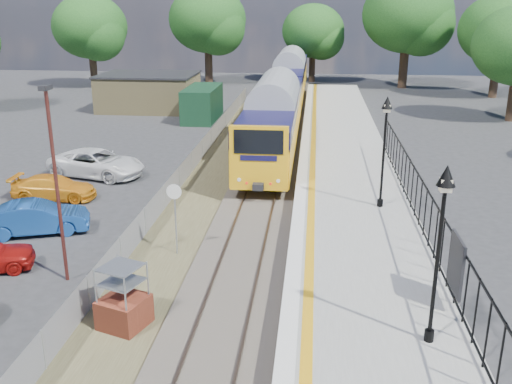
# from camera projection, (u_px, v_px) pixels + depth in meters

# --- Properties ---
(ground) EXTENTS (120.00, 120.00, 0.00)m
(ground) POSITION_uv_depth(u_px,v_px,m) (235.00, 287.00, 18.95)
(ground) COLOR #2D2D30
(ground) RESTS_ON ground
(track_bed) EXTENTS (5.90, 80.00, 0.29)m
(track_bed) POSITION_uv_depth(u_px,v_px,m) (252.00, 192.00, 28.10)
(track_bed) COLOR #473F38
(track_bed) RESTS_ON ground
(platform) EXTENTS (5.00, 70.00, 0.90)m
(platform) POSITION_uv_depth(u_px,v_px,m) (350.00, 200.00, 25.95)
(platform) COLOR gray
(platform) RESTS_ON ground
(platform_edge) EXTENTS (0.90, 70.00, 0.01)m
(platform_edge) POSITION_uv_depth(u_px,v_px,m) (305.00, 189.00, 26.01)
(platform_edge) COLOR silver
(platform_edge) RESTS_ON platform
(victorian_lamp_south) EXTENTS (0.44, 0.44, 4.60)m
(victorian_lamp_south) POSITION_uv_depth(u_px,v_px,m) (442.00, 214.00, 13.28)
(victorian_lamp_south) COLOR black
(victorian_lamp_south) RESTS_ON platform
(victorian_lamp_north) EXTENTS (0.44, 0.44, 4.60)m
(victorian_lamp_north) POSITION_uv_depth(u_px,v_px,m) (386.00, 126.00, 22.74)
(victorian_lamp_north) COLOR black
(victorian_lamp_north) RESTS_ON platform
(palisade_fence) EXTENTS (0.12, 26.00, 2.00)m
(palisade_fence) POSITION_uv_depth(u_px,v_px,m) (429.00, 219.00, 19.84)
(palisade_fence) COLOR black
(palisade_fence) RESTS_ON platform
(wire_fence) EXTENTS (0.06, 52.00, 1.20)m
(wire_fence) POSITION_uv_depth(u_px,v_px,m) (188.00, 167.00, 30.50)
(wire_fence) COLOR #999EA3
(wire_fence) RESTS_ON ground
(outbuilding) EXTENTS (10.80, 10.10, 3.12)m
(outbuilding) POSITION_uv_depth(u_px,v_px,m) (159.00, 94.00, 48.98)
(outbuilding) COLOR #998856
(outbuilding) RESTS_ON ground
(tree_line) EXTENTS (56.80, 43.80, 11.88)m
(tree_line) POSITION_uv_depth(u_px,v_px,m) (306.00, 28.00, 56.35)
(tree_line) COLOR #332319
(tree_line) RESTS_ON ground
(train) EXTENTS (2.82, 40.83, 3.51)m
(train) POSITION_uv_depth(u_px,v_px,m) (284.00, 91.00, 45.12)
(train) COLOR gold
(train) RESTS_ON ground
(brick_plinth) EXTENTS (1.56, 1.56, 1.97)m
(brick_plinth) POSITION_uv_depth(u_px,v_px,m) (123.00, 298.00, 16.32)
(brick_plinth) COLOR #963D26
(brick_plinth) RESTS_ON ground
(speed_sign) EXTENTS (0.56, 0.11, 2.79)m
(speed_sign) POSITION_uv_depth(u_px,v_px,m) (175.00, 207.00, 20.75)
(speed_sign) COLOR #999EA3
(speed_sign) RESTS_ON ground
(carpark_lamp) EXTENTS (0.25, 0.50, 6.60)m
(carpark_lamp) POSITION_uv_depth(u_px,v_px,m) (55.00, 173.00, 18.26)
(carpark_lamp) COLOR #431A16
(carpark_lamp) RESTS_ON ground
(car_blue) EXTENTS (4.34, 2.71, 1.35)m
(car_blue) POSITION_uv_depth(u_px,v_px,m) (37.00, 218.00, 23.15)
(car_blue) COLOR navy
(car_blue) RESTS_ON ground
(car_yellow) EXTENTS (4.03, 1.77, 1.15)m
(car_yellow) POSITION_uv_depth(u_px,v_px,m) (54.00, 187.00, 27.26)
(car_yellow) COLOR orange
(car_yellow) RESTS_ON ground
(car_white) EXTENTS (5.67, 3.64, 1.45)m
(car_white) POSITION_uv_depth(u_px,v_px,m) (97.00, 163.00, 30.81)
(car_white) COLOR white
(car_white) RESTS_ON ground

